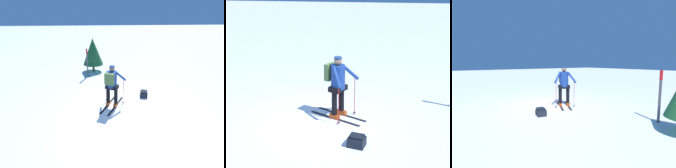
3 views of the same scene
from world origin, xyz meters
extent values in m
plane|color=white|center=(0.00, 0.00, 0.00)|extent=(80.00, 80.00, 0.00)
cube|color=black|center=(0.57, -0.52, 0.01)|extent=(0.81, 1.52, 0.01)
cube|color=#C64714|center=(0.57, -0.52, 0.07)|extent=(0.23, 0.32, 0.12)
cylinder|color=black|center=(0.57, -0.52, 0.49)|extent=(0.15, 0.15, 0.73)
cube|color=black|center=(0.27, -0.37, 0.01)|extent=(0.81, 1.52, 0.01)
cube|color=#C64714|center=(0.27, -0.37, 0.07)|extent=(0.23, 0.32, 0.12)
cylinder|color=black|center=(0.27, -0.37, 0.49)|extent=(0.15, 0.15, 0.73)
cube|color=black|center=(0.42, -0.45, 0.86)|extent=(0.59, 0.51, 0.14)
cylinder|color=navy|center=(0.42, -0.45, 1.19)|extent=(0.39, 0.39, 0.66)
sphere|color=#8C664C|center=(0.42, -0.45, 1.62)|extent=(0.22, 0.22, 0.22)
cylinder|color=navy|center=(0.42, -0.45, 1.72)|extent=(0.21, 0.21, 0.06)
cube|color=#4C6B38|center=(0.54, -0.20, 1.29)|extent=(0.39, 0.30, 0.46)
cylinder|color=red|center=(0.64, -0.89, 0.58)|extent=(0.02, 0.02, 1.16)
cylinder|color=black|center=(0.64, -0.89, 0.06)|extent=(0.07, 0.07, 0.01)
cylinder|color=navy|center=(0.62, -0.75, 1.28)|extent=(0.16, 0.52, 0.47)
cylinder|color=red|center=(-0.06, -0.54, 0.58)|extent=(0.02, 0.02, 1.16)
cylinder|color=black|center=(-0.06, -0.54, 0.06)|extent=(0.07, 0.07, 0.01)
cylinder|color=navy|center=(0.06, -0.47, 1.28)|extent=(0.49, 0.33, 0.47)
cube|color=black|center=(-1.11, -1.14, 0.11)|extent=(0.40, 0.45, 0.23)
cube|color=black|center=(-1.11, -1.14, 0.26)|extent=(0.32, 0.38, 0.06)
cylinder|color=#4C4C51|center=(1.61, -4.01, 0.84)|extent=(0.08, 0.08, 1.69)
cylinder|color=red|center=(1.61, -4.01, 1.53)|extent=(0.09, 0.09, 0.30)
camera|label=1|loc=(0.91, 6.00, 3.76)|focal=28.00mm
camera|label=2|loc=(-7.54, -1.75, 3.80)|focal=50.00mm
camera|label=3|loc=(-4.03, -6.65, 1.93)|focal=28.00mm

